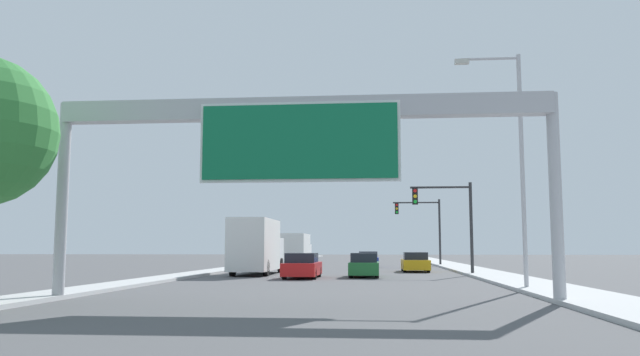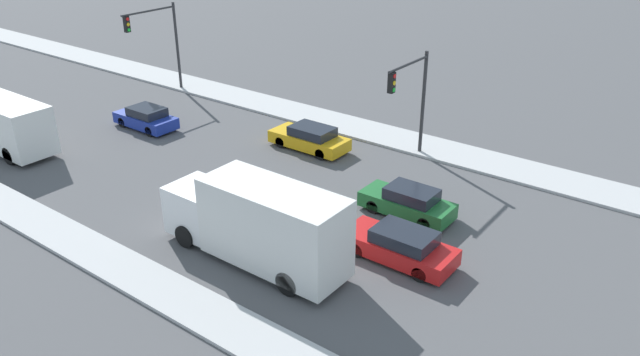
% 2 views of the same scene
% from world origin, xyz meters
% --- Properties ---
extents(sidewalk_right, '(3.00, 120.00, 0.15)m').
position_xyz_m(sidewalk_right, '(9.50, 60.00, 0.07)').
color(sidewalk_right, '#B7B7B7').
rests_on(sidewalk_right, ground).
extents(car_near_center, '(1.87, 4.68, 1.40)m').
position_xyz_m(car_near_center, '(5.25, 43.36, 0.67)').
color(car_near_center, gold).
rests_on(car_near_center, ground).
extents(car_mid_left, '(1.81, 4.21, 1.38)m').
position_xyz_m(car_mid_left, '(1.75, 53.56, 0.66)').
color(car_mid_left, navy).
rests_on(car_mid_left, ground).
extents(car_far_left, '(1.72, 4.35, 1.42)m').
position_xyz_m(car_far_left, '(1.75, 34.92, 0.67)').
color(car_far_left, '#1E662D').
rests_on(car_far_left, ground).
extents(car_mid_center, '(1.87, 4.71, 1.43)m').
position_xyz_m(car_mid_center, '(-1.75, 33.30, 0.68)').
color(car_mid_center, red).
rests_on(car_mid_center, ground).
extents(truck_box_primary, '(2.35, 8.42, 3.54)m').
position_xyz_m(truck_box_primary, '(-5.25, 37.74, 1.79)').
color(truck_box_primary, white).
rests_on(truck_box_primary, ground).
extents(truck_box_secondary, '(2.37, 7.92, 3.02)m').
position_xyz_m(truck_box_secondary, '(-5.25, 57.28, 1.54)').
color(truck_box_secondary, white).
rests_on(truck_box_secondary, ground).
extents(traffic_light_near_intersection, '(3.92, 0.32, 5.89)m').
position_xyz_m(traffic_light_near_intersection, '(7.25, 38.00, 3.95)').
color(traffic_light_near_intersection, '#2D2D30').
rests_on(traffic_light_near_intersection, ground).
extents(traffic_light_mid_block, '(4.50, 0.32, 6.33)m').
position_xyz_m(traffic_light_mid_block, '(7.09, 58.00, 4.27)').
color(traffic_light_mid_block, '#2D2D30').
rests_on(traffic_light_mid_block, ground).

